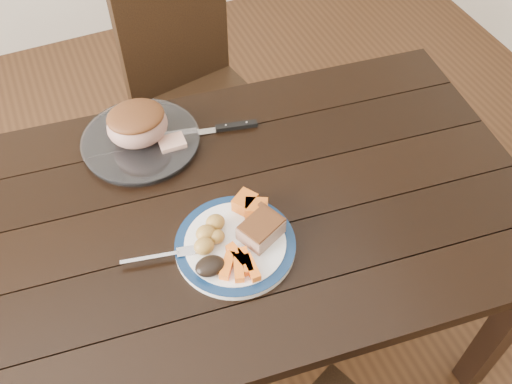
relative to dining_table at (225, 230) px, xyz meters
name	(u,v)px	position (x,y,z in m)	size (l,w,h in m)	color
ground	(233,338)	(0.00, 0.00, -0.66)	(4.00, 4.00, 0.00)	#472B16
dining_table	(225,230)	(0.00, 0.00, 0.00)	(1.69, 1.07, 0.75)	black
chair_far	(194,87)	(0.16, 0.74, -0.13)	(0.50, 0.50, 0.93)	black
dinner_plate	(235,245)	(-0.02, -0.12, 0.10)	(0.29, 0.29, 0.02)	white
plate_rim	(235,243)	(-0.02, -0.12, 0.11)	(0.29, 0.29, 0.02)	#0E2446
serving_platter	(141,142)	(-0.13, 0.31, 0.10)	(0.32, 0.32, 0.02)	white
pork_slice	(261,230)	(0.05, -0.13, 0.13)	(0.10, 0.08, 0.04)	tan
roasted_potatoes	(210,235)	(-0.07, -0.09, 0.13)	(0.10, 0.10, 0.04)	gold
carrot_batons	(240,264)	(-0.03, -0.19, 0.12)	(0.09, 0.11, 0.02)	orange
pumpkin_wedges	(251,206)	(0.05, -0.05, 0.13)	(0.09, 0.10, 0.04)	orange
dark_mushroom	(210,266)	(-0.10, -0.17, 0.13)	(0.07, 0.05, 0.03)	black
fork	(164,255)	(-0.18, -0.09, 0.11)	(0.18, 0.05, 0.00)	silver
roast_joint	(137,125)	(-0.13, 0.31, 0.16)	(0.17, 0.14, 0.11)	#AA7768
cut_slice	(172,143)	(-0.05, 0.25, 0.12)	(0.07, 0.06, 0.02)	tan
carving_knife	(223,128)	(0.10, 0.27, 0.10)	(0.32, 0.09, 0.01)	silver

